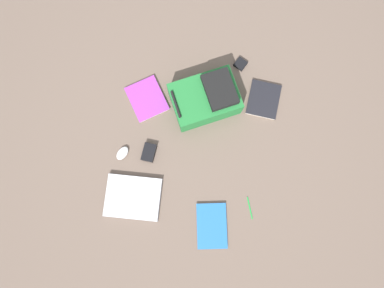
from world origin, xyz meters
The scene contains 10 objects.
ground_plane centered at (0.00, 0.00, 0.00)m, with size 3.85×3.85×0.00m, color brown.
backpack centered at (-0.12, -0.30, 0.09)m, with size 0.47×0.37×0.21m.
laptop centered at (0.40, 0.28, 0.02)m, with size 0.39×0.33×0.03m.
book_manual centered at (0.27, -0.36, 0.01)m, with size 0.29×0.32×0.02m.
book_blue centered at (-0.51, -0.28, 0.01)m, with size 0.27×0.29×0.02m.
book_comic centered at (-0.08, 0.50, 0.01)m, with size 0.20×0.29×0.02m.
computer_mouse centered at (0.45, -0.01, 0.02)m, with size 0.06×0.10×0.03m, color silver.
power_brick centered at (0.28, 0.00, 0.02)m, with size 0.08×0.12×0.03m, color black.
pen_black centered at (-0.33, 0.41, 0.00)m, with size 0.01×0.01×0.14m, color #198C33.
earbud_pouch centered at (-0.38, -0.55, 0.01)m, with size 0.07×0.07×0.02m, color black.
Camera 1 is at (0.03, 0.31, 2.07)m, focal length 30.11 mm.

